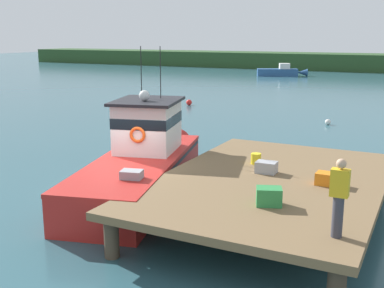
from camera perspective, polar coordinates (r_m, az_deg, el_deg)
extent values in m
plane|color=#2D5660|center=(16.26, -7.22, -5.90)|extent=(200.00, 200.00, 0.00)
cylinder|color=#4C3D2D|center=(11.76, -9.50, -10.87)|extent=(0.36, 0.36, 1.00)
cylinder|color=#4C3D2D|center=(9.91, 16.72, -16.04)|extent=(0.36, 0.36, 1.00)
cylinder|color=#4C3D2D|center=(18.63, 5.46, -1.81)|extent=(0.36, 0.36, 1.00)
cylinder|color=#4C3D2D|center=(17.52, 21.54, -3.62)|extent=(0.36, 0.36, 1.00)
cube|color=brown|center=(13.92, 9.35, -4.44)|extent=(6.00, 9.00, 0.20)
cube|color=red|center=(16.09, -6.41, -4.01)|extent=(4.47, 8.37, 1.10)
cone|color=red|center=(20.65, -2.19, -0.16)|extent=(1.53, 2.02, 1.10)
cube|color=black|center=(15.97, -6.45, -2.47)|extent=(4.45, 8.22, 0.12)
cube|color=red|center=(15.93, -6.46, -1.91)|extent=(4.51, 8.38, 0.12)
cube|color=silver|center=(16.86, -5.27, 1.86)|extent=(2.40, 2.61, 1.80)
cube|color=black|center=(16.80, -5.29, 2.92)|extent=(2.43, 2.64, 0.36)
cube|color=#232328|center=(16.70, -5.33, 5.07)|extent=(2.71, 2.97, 0.10)
sphere|color=white|center=(16.39, -5.66, 5.72)|extent=(0.36, 0.36, 0.36)
cylinder|color=black|center=(17.18, -6.03, 8.45)|extent=(0.03, 0.03, 1.80)
cylinder|color=black|center=(16.98, -3.76, 8.44)|extent=(0.03, 0.03, 1.80)
cube|color=#939399|center=(13.72, -7.14, -3.84)|extent=(0.69, 0.58, 0.36)
torus|color=orange|center=(13.56, -11.77, -4.75)|extent=(0.69, 0.69, 0.12)
torus|color=#EA5119|center=(15.79, -6.47, 1.09)|extent=(0.55, 0.24, 0.54)
cube|color=#9E9EA3|center=(14.39, 8.79, -2.73)|extent=(0.61, 0.46, 0.34)
cube|color=orange|center=(13.59, 15.73, -4.00)|extent=(0.61, 0.45, 0.34)
cube|color=#2D8442|center=(11.71, 9.10, -6.15)|extent=(0.72, 0.63, 0.44)
cylinder|color=yellow|center=(15.32, 7.58, -1.73)|extent=(0.32, 0.32, 0.34)
cylinder|color=#383842|center=(10.18, 16.84, -8.24)|extent=(0.22, 0.22, 0.86)
cube|color=gold|center=(9.95, 17.10, -4.42)|extent=(0.36, 0.22, 0.56)
sphere|color=tan|center=(9.85, 17.25, -2.25)|extent=(0.20, 0.20, 0.20)
cube|color=#285184|center=(62.87, 10.05, 8.34)|extent=(5.27, 3.47, 0.92)
cone|color=#285184|center=(63.32, 12.92, 8.24)|extent=(1.52, 1.34, 0.92)
cube|color=silver|center=(62.93, 10.89, 9.04)|extent=(1.67, 1.68, 0.69)
sphere|color=silver|center=(29.43, 15.78, 2.52)|extent=(0.33, 0.33, 0.33)
sphere|color=red|center=(36.18, -0.36, 4.94)|extent=(0.43, 0.43, 0.43)
cube|color=#284723|center=(75.34, 20.29, 9.03)|extent=(120.00, 8.00, 2.40)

